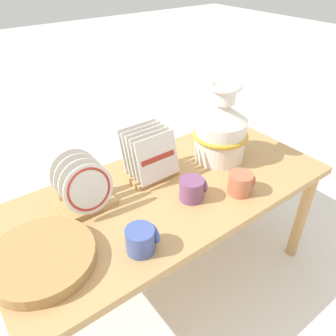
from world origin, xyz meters
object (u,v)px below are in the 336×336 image
(dish_rack_square_plates, at_px, (149,159))
(mug_terracotta_glaze, at_px, (241,183))
(wicker_charger_stack, at_px, (42,258))
(ceramic_vase, at_px, (221,129))
(mug_cobalt_glaze, at_px, (142,239))
(mug_plum_glaze, at_px, (192,189))
(dish_rack_round_plates, at_px, (84,190))

(dish_rack_square_plates, bearing_deg, mug_terracotta_glaze, -55.09)
(dish_rack_square_plates, distance_m, wicker_charger_stack, 0.60)
(ceramic_vase, distance_m, mug_terracotta_glaze, 0.30)
(ceramic_vase, distance_m, dish_rack_square_plates, 0.36)
(wicker_charger_stack, bearing_deg, mug_cobalt_glaze, -26.25)
(mug_cobalt_glaze, bearing_deg, mug_terracotta_glaze, 1.92)
(mug_terracotta_glaze, bearing_deg, ceramic_vase, 64.80)
(dish_rack_square_plates, bearing_deg, wicker_charger_stack, -159.96)
(mug_cobalt_glaze, xyz_separation_m, mug_plum_glaze, (0.31, 0.11, 0.00))
(dish_rack_square_plates, distance_m, mug_plum_glaze, 0.25)
(ceramic_vase, xyz_separation_m, dish_rack_round_plates, (-0.67, 0.05, -0.07))
(wicker_charger_stack, relative_size, mug_cobalt_glaze, 3.19)
(dish_rack_square_plates, bearing_deg, mug_plum_glaze, -79.30)
(dish_rack_round_plates, distance_m, dish_rack_square_plates, 0.32)
(mug_cobalt_glaze, bearing_deg, mug_plum_glaze, 18.84)
(dish_rack_square_plates, distance_m, mug_terracotta_glaze, 0.40)
(mug_cobalt_glaze, relative_size, mug_plum_glaze, 1.00)
(ceramic_vase, bearing_deg, mug_terracotta_glaze, -115.20)
(dish_rack_round_plates, bearing_deg, ceramic_vase, -4.32)
(wicker_charger_stack, bearing_deg, mug_plum_glaze, -3.43)
(dish_rack_round_plates, xyz_separation_m, dish_rack_square_plates, (0.32, 0.03, 0.00))
(wicker_charger_stack, xyz_separation_m, mug_plum_glaze, (0.60, -0.04, 0.02))
(dish_rack_round_plates, distance_m, mug_plum_glaze, 0.43)
(ceramic_vase, relative_size, dish_rack_round_plates, 1.71)
(dish_rack_round_plates, xyz_separation_m, mug_plum_glaze, (0.37, -0.21, -0.04))
(ceramic_vase, bearing_deg, dish_rack_round_plates, 175.68)
(ceramic_vase, distance_m, mug_plum_glaze, 0.36)
(mug_plum_glaze, bearing_deg, wicker_charger_stack, 176.57)
(mug_terracotta_glaze, distance_m, mug_plum_glaze, 0.21)
(mug_terracotta_glaze, height_order, mug_plum_glaze, same)
(dish_rack_round_plates, relative_size, dish_rack_square_plates, 0.99)
(dish_rack_square_plates, bearing_deg, dish_rack_round_plates, -174.81)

